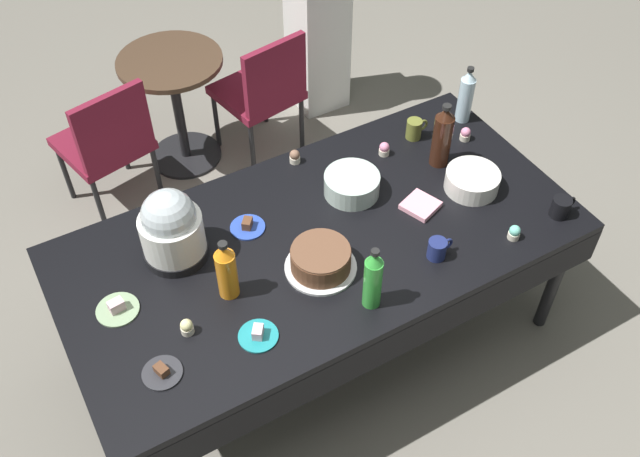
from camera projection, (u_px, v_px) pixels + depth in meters
ground at (320, 338)px, 3.54m from camera, size 9.00×9.00×0.00m
potluck_table at (320, 246)px, 3.04m from camera, size 2.20×1.10×0.75m
frosted_layer_cake at (321, 260)px, 2.84m from camera, size 0.30×0.30×0.11m
slow_cooker at (171, 228)px, 2.82m from camera, size 0.27×0.27×0.34m
glass_salad_bowl at (352, 184)px, 3.15m from camera, size 0.25×0.25×0.10m
ceramic_snack_bowl at (472, 181)px, 3.17m from camera, size 0.24×0.24×0.09m
dessert_plate_cobalt at (248, 226)px, 3.02m from camera, size 0.15×0.15×0.05m
dessert_plate_sage at (117, 308)px, 2.72m from camera, size 0.17×0.17×0.05m
dessert_plate_charcoal at (162, 372)px, 2.53m from camera, size 0.15×0.15×0.04m
dessert_plate_teal at (258, 335)px, 2.64m from camera, size 0.15×0.15×0.05m
cupcake_mint at (514, 233)px, 2.97m from camera, size 0.05×0.05×0.07m
cupcake_cocoa at (384, 149)px, 3.34m from camera, size 0.05×0.05×0.07m
cupcake_vanilla at (187, 327)px, 2.64m from camera, size 0.05×0.05×0.07m
cupcake_berry at (295, 157)px, 3.30m from camera, size 0.05×0.05×0.07m
cupcake_rose at (465, 134)px, 3.41m from camera, size 0.05×0.05×0.07m
soda_bottle_lime_soda at (373, 279)px, 2.66m from camera, size 0.07×0.07×0.30m
soda_bottle_cola at (442, 137)px, 3.21m from camera, size 0.09×0.09×0.33m
soda_bottle_orange_juice at (226, 271)px, 2.70m from camera, size 0.08×0.08×0.29m
soda_bottle_water at (466, 96)px, 3.44m from camera, size 0.07×0.07×0.30m
coffee_mug_olive at (415, 129)px, 3.41m from camera, size 0.12×0.08×0.10m
coffee_mug_navy at (438, 249)px, 2.89m from camera, size 0.12×0.08×0.09m
coffee_mug_black at (561, 207)px, 3.05m from camera, size 0.12×0.08×0.09m
paper_napkin_stack at (420, 205)px, 3.11m from camera, size 0.18×0.18×0.02m
maroon_chair_left at (107, 140)px, 3.83m from camera, size 0.53×0.53×0.85m
maroon_chair_right at (263, 89)px, 4.15m from camera, size 0.51×0.51×0.85m
round_cafe_table at (175, 92)px, 4.13m from camera, size 0.60×0.60×0.72m
water_cooler at (317, 23)px, 4.47m from camera, size 0.32×0.32×1.24m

